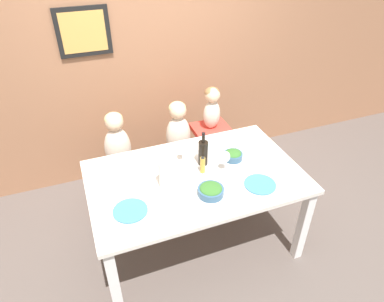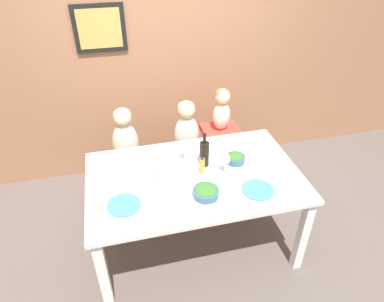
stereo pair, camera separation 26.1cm
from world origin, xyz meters
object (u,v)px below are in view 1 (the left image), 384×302
chair_far_left (122,172)px  dinner_plate_front_right (260,184)px  chair_far_center (179,159)px  paper_towel_roll (167,174)px  salad_bowl_large (211,190)px  chair_right_highchair (211,140)px  wine_glass_far (183,148)px  person_child_center (178,129)px  wine_bottle (203,152)px  dinner_plate_front_left (130,211)px  salad_bowl_small (233,155)px  person_child_left (117,141)px  dinner_plate_back_right (242,141)px  wine_glass_near (226,157)px  dinner_plate_back_left (136,163)px  person_baby_right (212,106)px

chair_far_left → dinner_plate_front_right: (0.89, -1.02, 0.39)m
chair_far_center → paper_towel_roll: paper_towel_roll is taller
chair_far_center → salad_bowl_large: (-0.09, -0.98, 0.42)m
chair_right_highchair → wine_glass_far: (-0.48, -0.52, 0.36)m
person_child_center → wine_bottle: wine_bottle is taller
chair_right_highchair → dinner_plate_front_right: dinner_plate_front_right is taller
person_child_center → dinner_plate_front_left: size_ratio=2.38×
wine_glass_far → salad_bowl_small: size_ratio=1.14×
person_child_left → dinner_plate_back_right: person_child_left is taller
wine_glass_far → salad_bowl_large: size_ratio=0.94×
wine_glass_near → wine_glass_far: 0.36m
chair_far_center → chair_right_highchair: (0.35, -0.00, 0.15)m
salad_bowl_large → dinner_plate_front_left: bearing=176.2°
chair_far_left → salad_bowl_large: bearing=-63.0°
dinner_plate_front_left → person_child_center: bearing=54.7°
dinner_plate_front_left → person_child_left: bearing=85.1°
chair_right_highchair → dinner_plate_back_right: size_ratio=2.88×
wine_glass_far → salad_bowl_large: wine_glass_far is taller
dinner_plate_front_left → dinner_plate_front_right: same height
chair_far_left → salad_bowl_large: 1.18m
dinner_plate_back_left → dinner_plate_back_right: same height
chair_far_left → paper_towel_roll: 0.95m
chair_far_left → chair_far_center: 0.59m
chair_far_left → person_child_center: size_ratio=0.81×
salad_bowl_small → dinner_plate_front_left: salad_bowl_small is taller
dinner_plate_back_left → dinner_plate_front_right: same height
chair_far_left → person_baby_right: person_baby_right is taller
person_child_left → wine_bottle: wine_bottle is taller
chair_far_left → paper_towel_roll: (0.24, -0.78, 0.49)m
chair_far_left → wine_glass_near: size_ratio=2.55×
person_child_left → wine_bottle: bearing=-46.5°
person_baby_right → paper_towel_roll: size_ratio=1.92×
chair_far_left → chair_far_center: bearing=0.0°
person_child_center → dinner_plate_back_right: person_child_center is taller
wine_glass_near → dinner_plate_back_left: bearing=152.0°
wine_bottle → dinner_plate_front_right: size_ratio=1.24×
person_baby_right → wine_glass_far: (-0.48, -0.53, -0.04)m
person_child_left → dinner_plate_front_left: 0.95m
paper_towel_roll → dinner_plate_back_left: 0.40m
chair_right_highchair → wine_bottle: size_ratio=2.33×
chair_far_center → wine_bottle: bearing=-89.9°
person_baby_right → dinner_plate_back_right: person_baby_right is taller
person_child_left → dinner_plate_back_left: 0.44m
chair_right_highchair → dinner_plate_back_right: dinner_plate_back_right is taller
dinner_plate_front_left → dinner_plate_back_left: size_ratio=1.00×
chair_far_left → chair_right_highchair: bearing=-0.0°
dinner_plate_front_left → wine_bottle: bearing=25.9°
person_child_left → dinner_plate_front_right: 1.35m
wine_bottle → dinner_plate_front_right: bearing=-53.1°
chair_far_center → wine_bottle: (0.00, -0.62, 0.49)m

